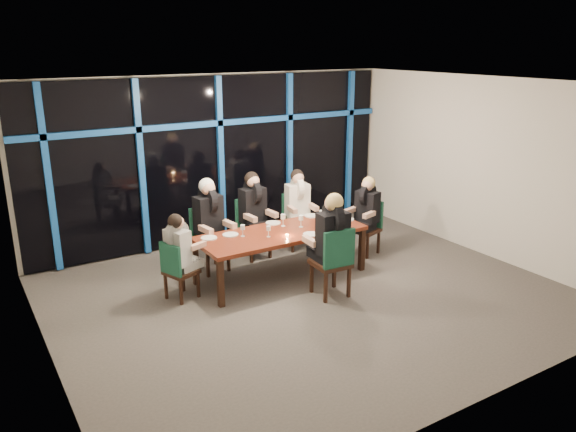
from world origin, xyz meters
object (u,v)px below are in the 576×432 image
(diner_far_left, at_px, (210,212))
(diner_near_mid, at_px, (331,229))
(diner_far_right, at_px, (298,198))
(diner_end_right, at_px, (366,204))
(chair_far_mid, at_px, (252,224))
(diner_end_left, at_px, (179,243))
(wine_bottle, at_px, (341,213))
(chair_far_right, at_px, (296,217))
(dining_table, at_px, (281,236))
(chair_far_left, at_px, (208,235))
(chair_end_left, at_px, (177,268))
(chair_near_mid, at_px, (334,259))
(diner_far_mid, at_px, (254,203))
(water_pitcher, at_px, (327,221))
(chair_end_right, at_px, (368,224))

(diner_far_left, distance_m, diner_near_mid, 2.05)
(diner_far_right, bearing_deg, diner_end_right, -36.57)
(chair_far_mid, height_order, diner_end_left, diner_end_left)
(wine_bottle, bearing_deg, chair_far_right, 97.37)
(dining_table, bearing_deg, chair_far_left, 132.52)
(chair_end_left, relative_size, chair_near_mid, 0.83)
(chair_far_mid, relative_size, chair_end_left, 1.16)
(diner_near_mid, bearing_deg, chair_near_mid, 90.00)
(chair_far_left, height_order, chair_far_mid, chair_far_left)
(chair_far_left, distance_m, diner_far_mid, 0.97)
(chair_far_mid, relative_size, diner_far_right, 1.07)
(diner_far_right, bearing_deg, water_pitcher, -90.84)
(diner_far_left, distance_m, diner_far_mid, 0.88)
(chair_end_right, bearing_deg, diner_end_right, -90.00)
(diner_far_right, relative_size, water_pitcher, 4.47)
(chair_far_left, height_order, diner_far_right, diner_far_right)
(chair_far_mid, distance_m, diner_far_left, 0.99)
(diner_far_left, distance_m, wine_bottle, 2.09)
(chair_far_left, relative_size, chair_far_mid, 1.02)
(dining_table, xyz_separation_m, diner_far_left, (-0.81, 0.81, 0.30))
(diner_far_left, bearing_deg, diner_far_mid, 2.37)
(dining_table, distance_m, chair_far_mid, 1.06)
(diner_end_right, bearing_deg, diner_far_mid, -133.86)
(chair_near_mid, relative_size, water_pitcher, 4.98)
(diner_end_right, bearing_deg, diner_near_mid, -71.98)
(chair_end_right, distance_m, diner_far_left, 2.77)
(diner_end_left, xyz_separation_m, water_pitcher, (2.32, -0.31, 0.02))
(chair_end_left, xyz_separation_m, chair_end_right, (3.50, 0.06, 0.03))
(chair_far_right, distance_m, water_pitcher, 1.31)
(diner_end_left, height_order, diner_end_right, diner_end_right)
(diner_far_right, bearing_deg, diner_end_left, -151.67)
(chair_far_left, distance_m, chair_far_right, 1.78)
(diner_end_right, xyz_separation_m, water_pitcher, (-1.04, -0.32, -0.03))
(chair_far_right, bearing_deg, diner_far_mid, -165.81)
(dining_table, xyz_separation_m, diner_far_right, (0.93, 0.96, 0.24))
(chair_end_right, xyz_separation_m, diner_far_left, (-2.64, 0.68, 0.47))
(chair_far_left, height_order, diner_end_left, diner_end_left)
(diner_far_mid, xyz_separation_m, diner_end_right, (1.70, -0.86, -0.08))
(diner_far_right, bearing_deg, chair_far_right, 90.00)
(diner_far_mid, bearing_deg, diner_far_right, -4.71)
(dining_table, height_order, chair_far_right, chair_far_right)
(chair_far_right, bearing_deg, water_pitcher, -90.79)
(chair_near_mid, distance_m, diner_end_right, 1.90)
(diner_far_right, relative_size, wine_bottle, 2.82)
(chair_near_mid, distance_m, diner_far_left, 2.16)
(chair_far_left, xyz_separation_m, wine_bottle, (1.91, -0.96, 0.30))
(dining_table, height_order, wine_bottle, wine_bottle)
(chair_near_mid, height_order, diner_near_mid, diner_near_mid)
(chair_end_right, relative_size, diner_far_mid, 0.94)
(diner_end_right, bearing_deg, diner_far_right, -152.97)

